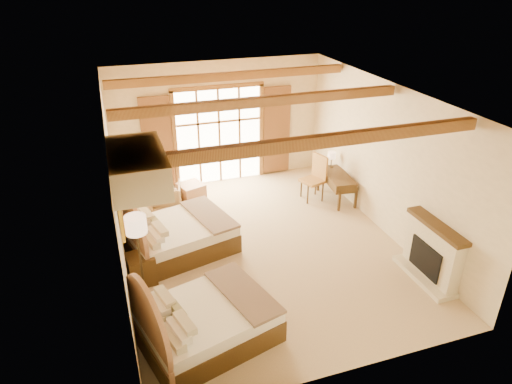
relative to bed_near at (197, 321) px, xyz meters
name	(u,v)px	position (x,y,z in m)	size (l,w,h in m)	color
floor	(262,246)	(1.81, 2.22, -0.39)	(7.00, 7.00, 0.00)	#D1B98C
wall_back	(218,123)	(1.81, 5.72, 1.21)	(5.50, 5.50, 0.00)	beige
wall_left	(116,197)	(-0.94, 2.22, 1.21)	(7.00, 7.00, 0.00)	beige
wall_right	(385,159)	(4.56, 2.22, 1.21)	(7.00, 7.00, 0.00)	beige
ceiling	(263,95)	(1.81, 2.22, 2.81)	(7.00, 7.00, 0.00)	#BB7C42
ceiling_beams	(263,101)	(1.81, 2.22, 2.69)	(5.39, 4.60, 0.18)	olive
french_doors	(219,137)	(1.81, 5.66, 0.86)	(3.95, 0.08, 2.60)	white
fireplace	(431,255)	(4.41, 0.22, 0.12)	(0.46, 1.40, 1.16)	beige
painting	(120,208)	(-0.89, 1.47, 1.36)	(0.06, 0.95, 0.75)	yellow
canopy_valance	(138,167)	(-0.59, 0.22, 2.56)	(0.70, 1.40, 0.45)	beige
bed_near	(197,321)	(0.00, 0.00, 0.00)	(2.36, 1.97, 1.30)	#4A3415
bed_far	(172,234)	(0.02, 2.62, 0.01)	(2.40, 2.00, 1.34)	#4A3415
nightstand	(141,269)	(-0.68, 1.78, -0.11)	(0.47, 0.47, 0.57)	#4A3415
floor_lamp	(136,230)	(-0.69, 1.23, 1.04)	(0.36, 0.36, 1.68)	#342B1B
armchair	(166,196)	(0.17, 4.48, -0.07)	(0.70, 0.72, 0.65)	tan
ottoman	(191,192)	(0.83, 4.79, -0.19)	(0.57, 0.57, 0.41)	tan
desk	(337,186)	(4.27, 3.66, -0.04)	(0.67, 1.29, 0.67)	#4A3415
desk_chair	(313,186)	(3.72, 3.85, -0.04)	(0.64, 0.63, 1.14)	#B98136
desk_lamp	(332,156)	(4.34, 4.16, 0.57)	(0.20, 0.20, 0.40)	#342B1B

